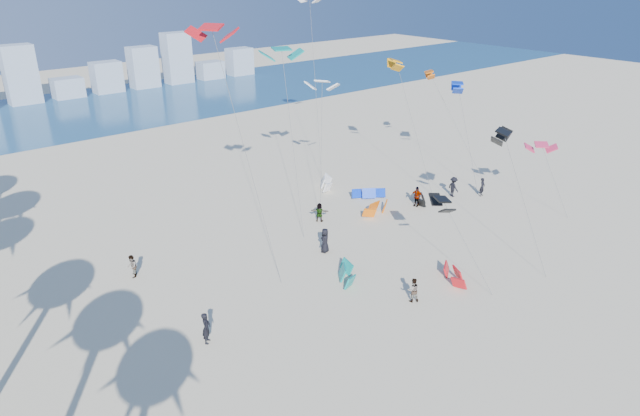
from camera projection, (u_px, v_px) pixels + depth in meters
ocean at (36, 118)px, 76.02m from camera, size 220.00×220.00×0.00m
kitesurfer_near at (206, 328)px, 30.53m from camera, size 0.77×0.79×1.83m
kitesurfer_mid at (413, 290)px, 34.35m from camera, size 0.95×0.90×1.56m
kitesurfers_far at (369, 210)px, 45.28m from camera, size 30.32×6.83×1.81m
grounded_kites at (372, 217)px, 45.08m from camera, size 16.41×21.41×0.97m
flying_kites at (376, 70)px, 44.14m from camera, size 29.56×30.02×17.05m
distant_skyline at (2, 84)px, 81.17m from camera, size 85.00×3.00×8.40m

